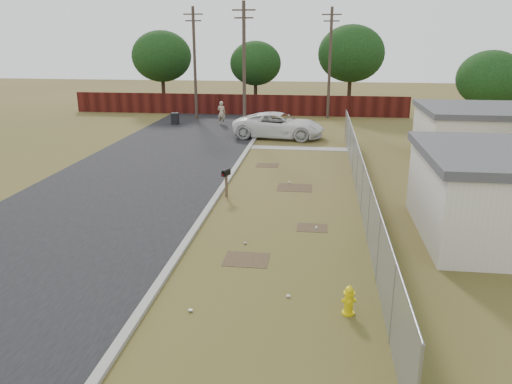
# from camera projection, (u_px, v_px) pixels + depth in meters

# --- Properties ---
(ground) EXTENTS (120.00, 120.00, 0.00)m
(ground) POSITION_uv_depth(u_px,v_px,m) (284.00, 209.00, 20.31)
(ground) COLOR brown
(ground) RESTS_ON ground
(street) EXTENTS (15.10, 60.00, 0.12)m
(street) POSITION_uv_depth(u_px,v_px,m) (177.00, 158.00, 28.74)
(street) COLOR black
(street) RESTS_ON ground
(chainlink_fence) EXTENTS (0.10, 27.06, 2.02)m
(chainlink_fence) POSITION_uv_depth(u_px,v_px,m) (361.00, 186.00, 20.67)
(chainlink_fence) COLOR gray
(chainlink_fence) RESTS_ON ground
(privacy_fence) EXTENTS (30.00, 0.12, 1.80)m
(privacy_fence) POSITION_uv_depth(u_px,v_px,m) (237.00, 104.00, 44.43)
(privacy_fence) COLOR #45130E
(privacy_fence) RESTS_ON ground
(utility_poles) EXTENTS (12.60, 8.24, 9.00)m
(utility_poles) POSITION_uv_depth(u_px,v_px,m) (257.00, 63.00, 38.92)
(utility_poles) COLOR #45382E
(utility_poles) RESTS_ON ground
(houses) EXTENTS (9.30, 17.24, 3.10)m
(houses) POSITION_uv_depth(u_px,v_px,m) (512.00, 160.00, 21.64)
(houses) COLOR beige
(houses) RESTS_ON ground
(horizon_trees) EXTENTS (33.32, 31.94, 7.78)m
(horizon_trees) POSITION_uv_depth(u_px,v_px,m) (316.00, 63.00, 41.13)
(horizon_trees) COLOR #332517
(horizon_trees) RESTS_ON ground
(fire_hydrant) EXTENTS (0.37, 0.39, 0.81)m
(fire_hydrant) POSITION_uv_depth(u_px,v_px,m) (349.00, 301.00, 12.50)
(fire_hydrant) COLOR yellow
(fire_hydrant) RESTS_ON ground
(mailbox) EXTENTS (0.34, 0.53, 1.23)m
(mailbox) POSITION_uv_depth(u_px,v_px,m) (226.00, 175.00, 21.56)
(mailbox) COLOR brown
(mailbox) RESTS_ON ground
(pickup_truck) EXTENTS (6.49, 3.55, 1.72)m
(pickup_truck) POSITION_uv_depth(u_px,v_px,m) (279.00, 125.00, 34.28)
(pickup_truck) COLOR white
(pickup_truck) RESTS_ON ground
(pedestrian) EXTENTS (0.75, 0.58, 1.83)m
(pedestrian) POSITION_uv_depth(u_px,v_px,m) (222.00, 113.00, 39.53)
(pedestrian) COLOR tan
(pedestrian) RESTS_ON ground
(trash_bin) EXTENTS (0.63, 0.66, 0.92)m
(trash_bin) POSITION_uv_depth(u_px,v_px,m) (175.00, 118.00, 39.66)
(trash_bin) COLOR black
(trash_bin) RESTS_ON ground
(scattered_litter) EXTENTS (3.20, 12.12, 0.07)m
(scattered_litter) POSITION_uv_depth(u_px,v_px,m) (271.00, 241.00, 17.00)
(scattered_litter) COLOR white
(scattered_litter) RESTS_ON ground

